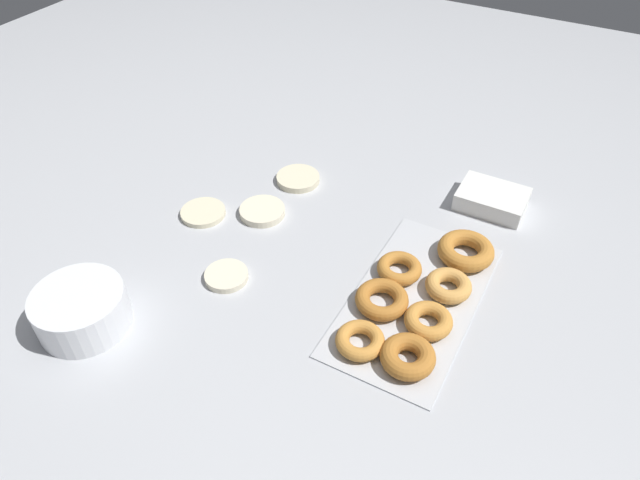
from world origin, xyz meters
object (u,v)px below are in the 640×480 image
Objects in this scene: pancake_0 at (262,211)px; batter_bowl at (81,310)px; pancake_1 at (203,213)px; pancake_2 at (298,179)px; donut_tray at (419,296)px; pancake_3 at (226,276)px; container_stack at (492,199)px.

batter_bowl is (-0.41, 0.11, 0.03)m from pancake_0.
pancake_2 is at bearing -30.07° from pancake_1.
pancake_2 is 0.45m from donut_tray.
pancake_3 is 0.58× the size of container_stack.
pancake_3 is 0.53× the size of batter_bowl.
batter_bowl is at bearing 144.16° from pancake_3.
pancake_1 is 1.16× the size of pancake_3.
container_stack is at bearing -58.69° from pancake_1.
donut_tray is at bearing -119.87° from pancake_2.
pancake_3 is (-0.14, -0.16, 0.00)m from pancake_1.
donut_tray is at bearing -101.38° from pancake_0.
pancake_1 is 0.35m from batter_bowl.
pancake_0 is 0.62× the size of batter_bowl.
pancake_3 is 0.26m from batter_bowl.
pancake_0 is 0.13m from pancake_1.
pancake_1 is 0.61× the size of batter_bowl.
pancake_2 is 0.70× the size of container_stack.
container_stack reaches higher than pancake_3.
batter_bowl is at bearing -179.08° from pancake_1.
batter_bowl is 0.87m from container_stack.
pancake_3 is (-0.20, -0.05, -0.00)m from pancake_0.
batter_bowl is at bearing 165.38° from pancake_0.
pancake_0 is at bearing -60.60° from pancake_1.
pancake_3 is 0.20× the size of donut_tray.
pancake_3 is 0.61m from container_stack.
pancake_1 is 0.64m from container_stack.
donut_tray is at bearing -91.79° from pancake_1.
pancake_3 reaches higher than pancake_1.
donut_tray is at bearing -56.54° from batter_bowl.
pancake_3 is (-0.34, -0.04, -0.00)m from pancake_2.
pancake_2 is 0.63× the size of batter_bowl.
batter_bowl reaches higher than pancake_2.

